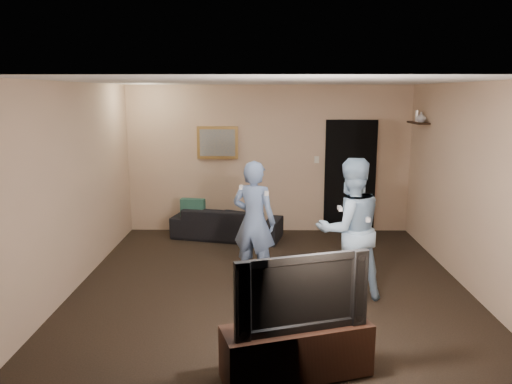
{
  "coord_description": "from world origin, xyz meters",
  "views": [
    {
      "loc": [
        -0.12,
        -6.29,
        2.47
      ],
      "look_at": [
        -0.2,
        0.3,
        1.15
      ],
      "focal_mm": 35.0,
      "sensor_mm": 36.0,
      "label": 1
    }
  ],
  "objects_px": {
    "tv_console": "(297,351)",
    "wii_player_left": "(254,222)",
    "sofa": "(227,223)",
    "television": "(298,289)",
    "wii_player_right": "(350,229)"
  },
  "relations": [
    {
      "from": "wii_player_right",
      "to": "sofa",
      "type": "bearing_deg",
      "value": 123.06
    },
    {
      "from": "television",
      "to": "wii_player_left",
      "type": "bearing_deg",
      "value": 82.51
    },
    {
      "from": "tv_console",
      "to": "wii_player_right",
      "type": "distance_m",
      "value": 2.0
    },
    {
      "from": "wii_player_left",
      "to": "television",
      "type": "bearing_deg",
      "value": -80.04
    },
    {
      "from": "tv_console",
      "to": "wii_player_left",
      "type": "height_order",
      "value": "wii_player_left"
    },
    {
      "from": "sofa",
      "to": "wii_player_left",
      "type": "relative_size",
      "value": 1.14
    },
    {
      "from": "television",
      "to": "wii_player_left",
      "type": "xyz_separation_m",
      "value": [
        -0.41,
        2.32,
        -0.01
      ]
    },
    {
      "from": "tv_console",
      "to": "sofa",
      "type": "bearing_deg",
      "value": 84.43
    },
    {
      "from": "sofa",
      "to": "television",
      "type": "bearing_deg",
      "value": 115.43
    },
    {
      "from": "wii_player_right",
      "to": "tv_console",
      "type": "bearing_deg",
      "value": -113.02
    },
    {
      "from": "sofa",
      "to": "television",
      "type": "height_order",
      "value": "television"
    },
    {
      "from": "wii_player_left",
      "to": "wii_player_right",
      "type": "height_order",
      "value": "wii_player_right"
    },
    {
      "from": "sofa",
      "to": "tv_console",
      "type": "relative_size",
      "value": 1.41
    },
    {
      "from": "wii_player_left",
      "to": "wii_player_right",
      "type": "relative_size",
      "value": 0.94
    },
    {
      "from": "tv_console",
      "to": "wii_player_right",
      "type": "bearing_deg",
      "value": 49.52
    }
  ]
}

